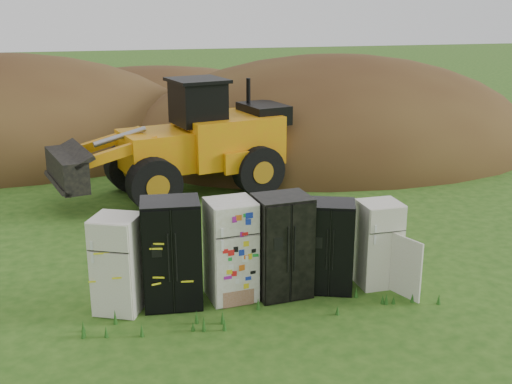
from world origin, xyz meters
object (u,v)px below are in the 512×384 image
fridge_black_side (172,253)px  fridge_dark_mid (282,246)px  fridge_open_door (378,244)px  wheel_loader (172,139)px  fridge_leftmost (118,264)px  fridge_sticker (231,250)px  fridge_black_right (330,246)px

fridge_black_side → fridge_dark_mid: (2.04, -0.05, -0.03)m
fridge_open_door → wheel_loader: 7.57m
fridge_leftmost → wheel_loader: size_ratio=0.26×
fridge_sticker → fridge_dark_mid: 0.96m
fridge_black_side → fridge_sticker: 1.09m
fridge_black_right → wheel_loader: size_ratio=0.26×
fridge_leftmost → fridge_dark_mid: 3.00m
fridge_black_right → fridge_dark_mid: bearing=-160.8°
fridge_leftmost → fridge_black_side: fridge_black_side is taller
fridge_leftmost → fridge_open_door: fridge_leftmost is taller
wheel_loader → fridge_black_right: bearing=-86.2°
fridge_sticker → fridge_dark_mid: size_ratio=0.98×
fridge_black_side → fridge_open_door: 3.97m
fridge_dark_mid → fridge_black_right: size_ratio=1.10×
fridge_dark_mid → wheel_loader: wheel_loader is taller
fridge_dark_mid → fridge_black_right: 0.94m
fridge_black_right → fridge_leftmost: bearing=-161.0°
fridge_leftmost → fridge_dark_mid: bearing=23.3°
fridge_black_side → fridge_dark_mid: bearing=2.9°
fridge_black_right → fridge_sticker: bearing=-162.3°
fridge_dark_mid → wheel_loader: bearing=94.4°
fridge_sticker → fridge_open_door: (2.88, -0.07, -0.11)m
fridge_open_door → fridge_black_side: bearing=177.1°
fridge_sticker → fridge_black_right: size_ratio=1.08×
fridge_black_side → fridge_black_right: bearing=3.1°
wheel_loader → fridge_open_door: bearing=-79.1°
fridge_dark_mid → fridge_open_door: (1.92, -0.01, -0.13)m
fridge_sticker → fridge_dark_mid: bearing=-10.5°
fridge_black_side → fridge_sticker: bearing=4.8°
fridge_black_side → fridge_leftmost: bearing=-175.1°
fridge_black_side → fridge_open_door: bearing=3.4°
fridge_leftmost → fridge_sticker: 2.04m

